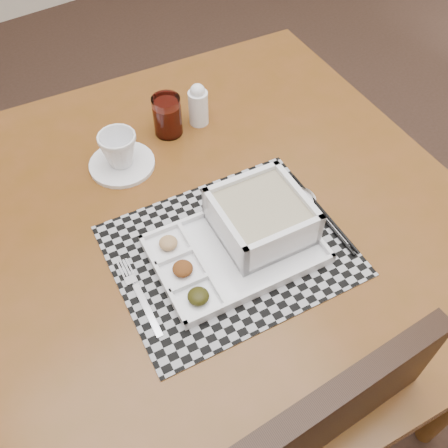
% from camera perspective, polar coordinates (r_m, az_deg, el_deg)
% --- Properties ---
extents(floor, '(5.00, 5.00, 0.00)m').
position_cam_1_polar(floor, '(1.99, 9.13, -4.92)').
color(floor, '#322119').
rests_on(floor, ground).
extents(dining_table, '(1.22, 1.22, 0.82)m').
position_cam_1_polar(dining_table, '(1.12, -2.00, -1.48)').
color(dining_table, '#593610').
rests_on(dining_table, ground).
extents(placemat, '(0.49, 0.42, 0.00)m').
position_cam_1_polar(placemat, '(0.99, 0.64, -3.04)').
color(placemat, '#97989E').
rests_on(placemat, dining_table).
extents(serving_tray, '(0.34, 0.26, 0.09)m').
position_cam_1_polar(serving_tray, '(0.98, 3.29, -0.41)').
color(serving_tray, white).
rests_on(serving_tray, placemat).
extents(fork, '(0.04, 0.19, 0.00)m').
position_cam_1_polar(fork, '(0.94, -9.79, -8.02)').
color(fork, '#BAB9C0').
rests_on(fork, placemat).
extents(spoon, '(0.04, 0.18, 0.01)m').
position_cam_1_polar(spoon, '(1.09, 9.72, 2.81)').
color(spoon, '#BAB9C0').
rests_on(spoon, placemat).
extents(chopsticks, '(0.05, 0.24, 0.01)m').
position_cam_1_polar(chopsticks, '(1.07, 11.12, 1.25)').
color(chopsticks, black).
rests_on(chopsticks, placemat).
extents(saucer, '(0.15, 0.15, 0.01)m').
position_cam_1_polar(saucer, '(1.17, -11.56, 6.73)').
color(saucer, white).
rests_on(saucer, dining_table).
extents(cup, '(0.09, 0.09, 0.08)m').
position_cam_1_polar(cup, '(1.14, -11.92, 8.34)').
color(cup, white).
rests_on(cup, saucer).
extents(juice_glass, '(0.07, 0.07, 0.10)m').
position_cam_1_polar(juice_glass, '(1.22, -6.48, 12.05)').
color(juice_glass, white).
rests_on(juice_glass, dining_table).
extents(creamer_bottle, '(0.05, 0.05, 0.11)m').
position_cam_1_polar(creamer_bottle, '(1.24, -2.97, 13.46)').
color(creamer_bottle, white).
rests_on(creamer_bottle, dining_table).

